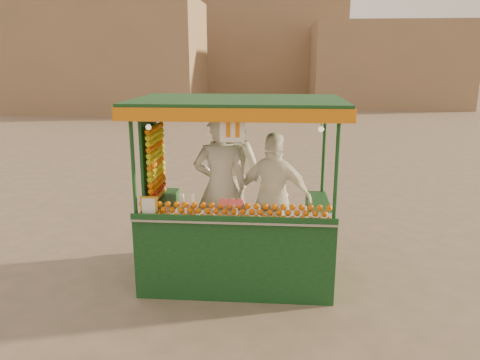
# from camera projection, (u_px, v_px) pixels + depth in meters

# --- Properties ---
(ground) EXTENTS (90.00, 90.00, 0.00)m
(ground) POSITION_uv_depth(u_px,v_px,m) (255.00, 271.00, 6.19)
(ground) COLOR brown
(ground) RESTS_ON ground
(building_left) EXTENTS (10.00, 6.00, 6.00)m
(building_left) POSITION_uv_depth(u_px,v_px,m) (111.00, 56.00, 25.39)
(building_left) COLOR #946E54
(building_left) RESTS_ON ground
(building_right) EXTENTS (9.00, 6.00, 5.00)m
(building_right) POSITION_uv_depth(u_px,v_px,m) (386.00, 65.00, 28.18)
(building_right) COLOR #946E54
(building_right) RESTS_ON ground
(building_center) EXTENTS (14.00, 7.00, 7.00)m
(building_center) POSITION_uv_depth(u_px,v_px,m) (247.00, 51.00, 34.38)
(building_center) COLOR #946E54
(building_center) RESTS_ON ground
(juice_cart) EXTENTS (2.56, 1.66, 2.33)m
(juice_cart) POSITION_uv_depth(u_px,v_px,m) (232.00, 224.00, 5.79)
(juice_cart) COLOR #0E3613
(juice_cart) RESTS_ON ground
(vendor_left) EXTENTS (0.72, 0.51, 1.87)m
(vendor_left) POSITION_uv_depth(u_px,v_px,m) (221.00, 187.00, 5.80)
(vendor_left) COLOR silver
(vendor_left) RESTS_ON ground
(vendor_middle) EXTENTS (1.21, 1.19, 1.96)m
(vendor_middle) POSITION_uv_depth(u_px,v_px,m) (233.00, 174.00, 6.30)
(vendor_middle) COLOR white
(vendor_middle) RESTS_ON ground
(vendor_right) EXTENTS (1.04, 0.64, 1.65)m
(vendor_right) POSITION_uv_depth(u_px,v_px,m) (274.00, 197.00, 5.78)
(vendor_right) COLOR white
(vendor_right) RESTS_ON ground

